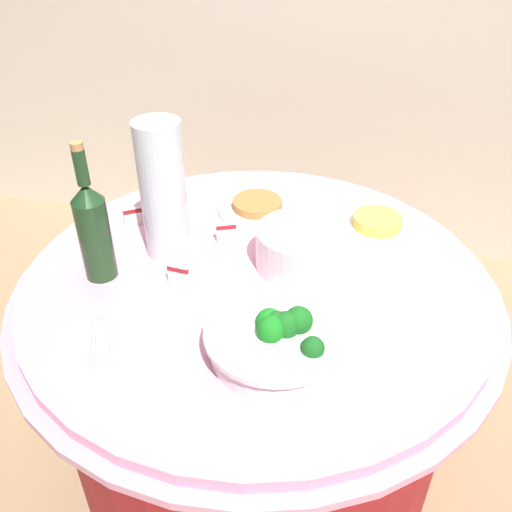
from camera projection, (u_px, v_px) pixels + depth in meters
The scene contains 12 objects.
ground_plane at pixel (256, 460), 1.73m from camera, with size 6.00×6.00×0.00m, color #9E7F5B.
buffet_table at pixel (256, 378), 1.51m from camera, with size 1.16×1.16×0.74m.
broccoli_bowl at pixel (277, 338), 1.06m from camera, with size 0.28×0.28×0.11m.
plate_stack at pixel (300, 248), 1.30m from camera, with size 0.21×0.21×0.10m.
wine_bottle at pixel (93, 229), 1.22m from camera, with size 0.07×0.07×0.34m.
decorative_fruit_vase at pixel (164, 197), 1.29m from camera, with size 0.11×0.11×0.34m.
serving_tongs at pixel (103, 339), 1.11m from camera, with size 0.11×0.16×0.01m.
food_plate_peanuts at pixel (257, 207), 1.53m from camera, with size 0.22×0.22×0.03m.
food_plate_fried_egg at pixel (377, 225), 1.45m from camera, with size 0.22×0.22×0.04m.
label_placard_front at pixel (178, 274), 1.25m from camera, with size 0.05×0.01×0.05m.
label_placard_mid at pixel (133, 216), 1.46m from camera, with size 0.05×0.04×0.05m.
label_placard_rear at pixel (226, 232), 1.40m from camera, with size 0.05×0.03×0.05m.
Camera 1 is at (0.24, -1.01, 1.52)m, focal length 38.28 mm.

